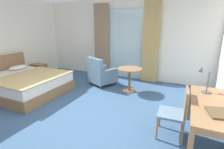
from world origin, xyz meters
The scene contains 13 objects.
ground centered at (0.00, 0.00, -0.05)m, with size 6.76×6.48×0.10m, color #38567A.
wall_back centered at (0.00, 2.98, 1.37)m, with size 6.36×0.12×2.75m, color white.
balcony_glass_door centered at (0.17, 2.90, 1.21)m, with size 1.38×0.02×2.42m, color silver.
curtain_panel_left centered at (-0.74, 2.80, 1.30)m, with size 0.57×0.10×2.60m, color #897056.
curtain_panel_right centered at (1.07, 2.80, 1.30)m, with size 0.54×0.10×2.60m, color tan.
bed centered at (-1.91, 0.24, 0.29)m, with size 2.18×1.82×0.98m.
nightstand centered at (-2.76, 1.58, 0.25)m, with size 0.49×0.37×0.49m.
writing_desk centered at (2.69, -0.07, 0.65)m, with size 0.63×1.55×0.74m.
desk_chair centered at (2.20, -0.04, 0.49)m, with size 0.46×0.48×0.89m.
desk_lamp centered at (2.54, 0.41, 1.01)m, with size 0.28×0.19×0.46m.
closed_book centered at (2.72, -0.40, 0.75)m, with size 0.26×0.33×0.03m, color brown.
armchair_by_window centered at (-0.23, 1.76, 0.35)m, with size 0.94×0.95×0.91m.
round_cafe_table centered at (0.78, 1.63, 0.51)m, with size 0.70×0.70×0.69m.
Camera 1 is at (2.29, -2.79, 1.86)m, focal length 27.03 mm.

